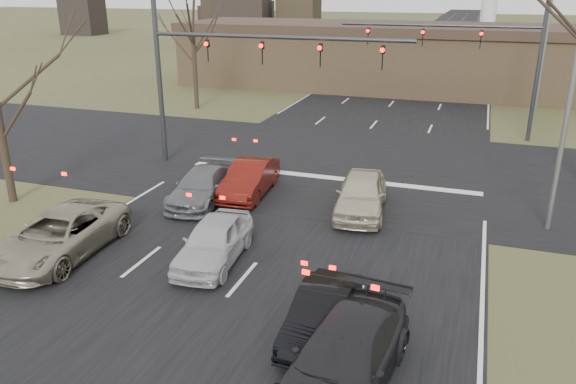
% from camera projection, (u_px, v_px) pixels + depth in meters
% --- Properties ---
extents(ground, '(360.00, 360.00, 0.00)m').
position_uv_depth(ground, '(196.00, 335.00, 14.20)').
color(ground, '#434525').
rests_on(ground, ground).
extents(road_main, '(14.00, 300.00, 0.02)m').
position_uv_depth(road_main, '(430.00, 59.00, 67.44)').
color(road_main, black).
rests_on(road_main, ground).
extents(road_cross, '(200.00, 14.00, 0.02)m').
position_uv_depth(road_cross, '(339.00, 165.00, 27.50)').
color(road_cross, black).
rests_on(road_cross, ground).
extents(building, '(42.40, 10.40, 5.30)m').
position_uv_depth(building, '(431.00, 58.00, 46.39)').
color(building, '#8A6C4A').
rests_on(building, ground).
extents(mast_arm_near, '(12.12, 0.24, 8.00)m').
position_uv_depth(mast_arm_near, '(220.00, 61.00, 25.56)').
color(mast_arm_near, '#383A3D').
rests_on(mast_arm_near, ground).
extents(mast_arm_far, '(11.12, 0.24, 8.00)m').
position_uv_depth(mast_arm_far, '(486.00, 49.00, 30.99)').
color(mast_arm_far, '#383A3D').
rests_on(mast_arm_far, ground).
extents(streetlight_right_near, '(2.34, 0.25, 10.00)m').
position_uv_depth(streetlight_right_near, '(568.00, 74.00, 18.46)').
color(streetlight_right_near, gray).
rests_on(streetlight_right_near, ground).
extents(streetlight_right_far, '(2.34, 0.25, 10.00)m').
position_uv_depth(streetlight_right_far, '(543.00, 34.00, 33.39)').
color(streetlight_right_far, gray).
rests_on(streetlight_right_far, ground).
extents(tree_left_far, '(5.70, 5.70, 9.50)m').
position_uv_depth(tree_left_far, '(191.00, 0.00, 37.78)').
color(tree_left_far, black).
rests_on(tree_left_far, ground).
extents(car_silver_suv, '(2.69, 5.38, 1.46)m').
position_uv_depth(car_silver_suv, '(60.00, 235.00, 18.15)').
color(car_silver_suv, gray).
rests_on(car_silver_suv, ground).
extents(car_white_sedan, '(2.06, 4.28, 1.41)m').
position_uv_depth(car_white_sedan, '(214.00, 241.00, 17.76)').
color(car_white_sedan, '#B9B9BB').
rests_on(car_white_sedan, ground).
extents(car_black_hatch, '(1.33, 3.71, 1.22)m').
position_uv_depth(car_black_hatch, '(322.00, 313.00, 14.03)').
color(car_black_hatch, black).
rests_on(car_black_hatch, ground).
extents(car_charcoal_sedan, '(2.59, 5.22, 1.46)m').
position_uv_depth(car_charcoal_sedan, '(345.00, 358.00, 12.15)').
color(car_charcoal_sedan, black).
rests_on(car_charcoal_sedan, ground).
extents(car_grey_ahead, '(2.34, 4.68, 1.30)m').
position_uv_depth(car_grey_ahead, '(201.00, 186.00, 22.73)').
color(car_grey_ahead, slate).
rests_on(car_grey_ahead, ground).
extents(car_red_ahead, '(1.85, 4.42, 1.42)m').
position_uv_depth(car_red_ahead, '(250.00, 179.00, 23.47)').
color(car_red_ahead, '#59120C').
rests_on(car_red_ahead, ground).
extents(car_silver_ahead, '(2.34, 4.71, 1.54)m').
position_uv_depth(car_silver_ahead, '(361.00, 194.00, 21.57)').
color(car_silver_ahead, beige).
rests_on(car_silver_ahead, ground).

